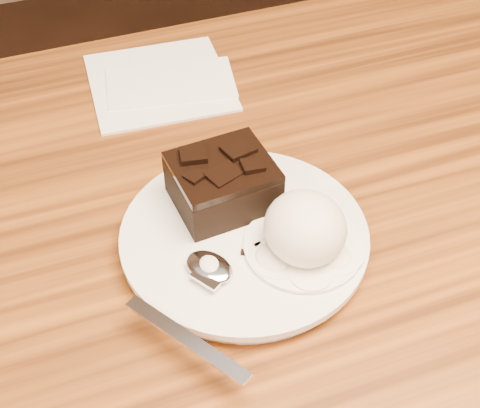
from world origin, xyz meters
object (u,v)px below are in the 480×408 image
object	(u,v)px
brownie	(223,186)
plate	(244,239)
napkin	(159,81)
ice_cream_scoop	(305,228)
spoon	(209,268)

from	to	relation	value
brownie	plate	bearing A→B (deg)	-83.44
plate	napkin	xyz separation A→B (m)	(-0.00, 0.25, -0.01)
napkin	brownie	bearing A→B (deg)	-90.29
brownie	ice_cream_scoop	world-z (taller)	ice_cream_scoop
brownie	ice_cream_scoop	size ratio (longest dim) A/B	1.16
plate	brownie	distance (m)	0.05
plate	brownie	world-z (taller)	brownie
ice_cream_scoop	spoon	xyz separation A→B (m)	(-0.08, 0.00, -0.02)
plate	ice_cream_scoop	bearing A→B (deg)	-40.00
brownie	ice_cream_scoop	xyz separation A→B (m)	(0.04, -0.07, 0.00)
plate	brownie	size ratio (longest dim) A/B	2.56
plate	napkin	world-z (taller)	plate
plate	ice_cream_scoop	world-z (taller)	ice_cream_scoop
napkin	spoon	bearing A→B (deg)	-97.46
ice_cream_scoop	brownie	bearing A→B (deg)	121.00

